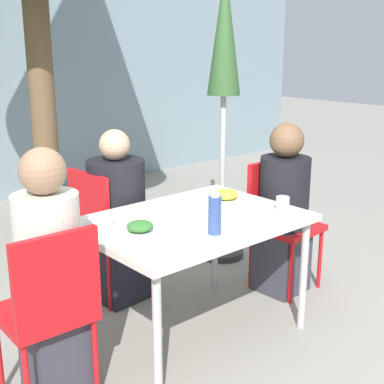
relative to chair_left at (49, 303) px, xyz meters
The scene contains 14 objects.
ground_plane 1.05m from the chair_left, ahead, with size 24.00×24.00×0.00m, color gray.
dining_table 0.92m from the chair_left, ahead, with size 1.21×0.88×0.72m.
chair_left is the anchor object (origin of this frame).
person_left 0.12m from the chair_left, 56.22° to the left, with size 0.30×0.30×1.23m.
chair_right 1.82m from the chair_left, ahead, with size 0.42×0.42×0.89m.
person_right 1.77m from the chair_left, ahead, with size 0.33×0.33×1.17m.
chair_far 1.11m from the chair_left, 45.26° to the left, with size 0.43×0.43×0.89m.
person_far 1.14m from the chair_left, 40.71° to the left, with size 0.37×0.37×1.15m.
closed_umbrella 2.30m from the chair_left, 23.16° to the left, with size 0.36×0.36×2.23m.
plate_0 0.58m from the chair_left, ahead, with size 0.25×0.25×0.07m.
plate_1 1.31m from the chair_left, ahead, with size 0.27×0.27×0.07m.
bottle 0.91m from the chair_left, 14.82° to the right, with size 0.07×0.07×0.22m.
drinking_cup 1.42m from the chair_left, ahead, with size 0.08×0.08×0.09m.
salad_bowl 0.57m from the chair_left, 31.88° to the left, with size 0.15×0.15×0.05m.
Camera 1 is at (-1.87, -2.13, 1.66)m, focal length 50.00 mm.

